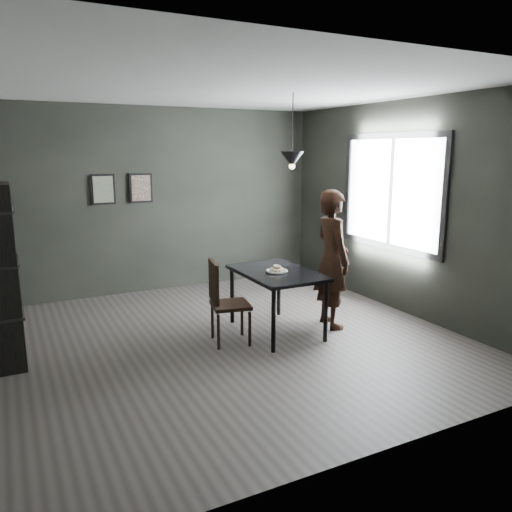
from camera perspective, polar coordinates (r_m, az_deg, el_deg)
name	(u,v)px	position (r m, az deg, el deg)	size (l,w,h in m)	color
ground	(231,340)	(5.87, -2.86, -9.52)	(5.00, 5.00, 0.00)	#35312E
back_wall	(164,200)	(7.85, -10.52, 6.29)	(5.00, 0.10, 2.80)	black
ceiling	(228,87)	(5.50, -3.18, 18.73)	(5.00, 5.00, 0.02)	silver
window_assembly	(391,192)	(7.02, 15.16, 7.06)	(0.04, 1.96, 1.56)	white
cafe_table	(277,278)	(5.92, 2.38, -2.50)	(0.80, 1.20, 0.75)	black
white_plate	(277,272)	(5.87, 2.41, -1.79)	(0.23, 0.23, 0.01)	white
donut_pile	(277,269)	(5.86, 2.41, -1.47)	(0.17, 0.18, 0.08)	beige
woman	(332,259)	(6.16, 8.70, -0.35)	(0.62, 0.41, 1.70)	black
wood_chair	(223,297)	(5.61, -3.80, -4.70)	(0.49, 0.49, 0.96)	black
pendant_lamp	(292,159)	(5.95, 4.15, 10.98)	(0.28, 0.28, 0.86)	black
framed_print_left	(103,189)	(7.60, -17.07, 7.30)	(0.34, 0.04, 0.44)	black
framed_print_right	(141,188)	(7.71, -13.02, 7.58)	(0.34, 0.04, 0.44)	black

